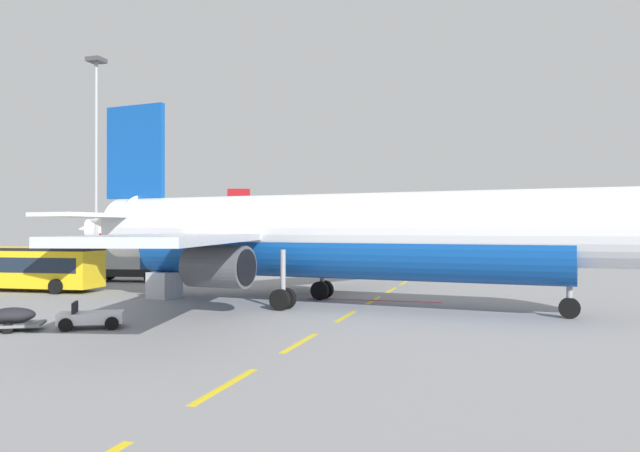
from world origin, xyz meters
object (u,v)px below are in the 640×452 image
at_px(airliner_far_right, 566,231).
at_px(catering_truck, 127,261).
at_px(apron_shuttle_bus, 16,265).
at_px(apron_light_mast_near, 96,136).
at_px(airliner_foreground, 327,234).
at_px(uld_cargo_container, 164,285).
at_px(fuel_service_truck, 167,255).
at_px(airliner_mid_left, 169,231).
at_px(baggage_train, 13,318).

distance_m(airliner_far_right, catering_truck, 87.75).
distance_m(apron_shuttle_bus, apron_light_mast_near, 32.89).
xyz_separation_m(airliner_foreground, uld_cargo_container, (-10.48, 0.51, -3.15)).
bearing_deg(fuel_service_truck, apron_shuttle_bus, -92.81).
bearing_deg(airliner_mid_left, fuel_service_truck, -60.00).
height_order(airliner_mid_left, uld_cargo_container, airliner_mid_left).
relative_size(airliner_mid_left, apron_light_mast_near, 1.35).
bearing_deg(baggage_train, airliner_mid_left, 116.15).
height_order(airliner_far_right, baggage_train, airliner_far_right).
height_order(apron_shuttle_bus, baggage_train, apron_shuttle_bus).
xyz_separation_m(apron_shuttle_bus, catering_truck, (2.86, 8.72, -0.10)).
relative_size(airliner_foreground, apron_light_mast_near, 1.43).
relative_size(airliner_foreground, catering_truck, 4.77).
distance_m(airliner_foreground, apron_shuttle_bus, 22.78).
bearing_deg(uld_cargo_container, apron_light_mast_near, 132.40).
relative_size(airliner_mid_left, airliner_far_right, 0.99).
distance_m(airliner_foreground, uld_cargo_container, 10.95).
relative_size(apron_shuttle_bus, uld_cargo_container, 6.27).
height_order(airliner_mid_left, catering_truck, airliner_mid_left).
xyz_separation_m(airliner_foreground, baggage_train, (-10.26, -11.86, -3.42)).
bearing_deg(airliner_mid_left, uld_cargo_container, -60.04).
xyz_separation_m(apron_shuttle_bus, fuel_service_truck, (0.90, 18.42, -0.10)).
height_order(apron_shuttle_bus, fuel_service_truck, fuel_service_truck).
height_order(airliner_foreground, baggage_train, airliner_foreground).
height_order(catering_truck, baggage_train, catering_truck).
height_order(baggage_train, apron_light_mast_near, apron_light_mast_near).
distance_m(airliner_foreground, baggage_train, 16.06).
relative_size(airliner_far_right, baggage_train, 4.05).
bearing_deg(airliner_mid_left, airliner_foreground, -54.10).
bearing_deg(baggage_train, apron_shuttle_bus, 132.40).
relative_size(catering_truck, apron_light_mast_near, 0.30).
height_order(fuel_service_truck, baggage_train, fuel_service_truck).
xyz_separation_m(airliner_foreground, airliner_mid_left, (-50.00, 69.07, -0.14)).
relative_size(airliner_mid_left, uld_cargo_container, 16.87).
bearing_deg(airliner_mid_left, apron_light_mast_near, -71.03).
bearing_deg(apron_shuttle_bus, baggage_train, -47.60).
bearing_deg(apron_light_mast_near, airliner_foreground, -38.35).
bearing_deg(apron_light_mast_near, apron_shuttle_bus, -63.41).
bearing_deg(apron_shuttle_bus, airliner_mid_left, 112.11).
distance_m(baggage_train, apron_light_mast_near, 50.10).
bearing_deg(airliner_foreground, baggage_train, -130.86).
relative_size(airliner_far_right, apron_shuttle_bus, 2.72).
relative_size(airliner_foreground, uld_cargo_container, 17.91).
bearing_deg(apron_shuttle_bus, catering_truck, 71.83).
relative_size(catering_truck, uld_cargo_container, 3.76).
relative_size(airliner_mid_left, apron_shuttle_bus, 2.69).
height_order(apron_shuttle_bus, apron_light_mast_near, apron_light_mast_near).
xyz_separation_m(catering_truck, baggage_train, (9.49, -22.24, -1.12)).
height_order(airliner_far_right, apron_shuttle_bus, airliner_far_right).
relative_size(apron_shuttle_bus, fuel_service_truck, 1.73).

